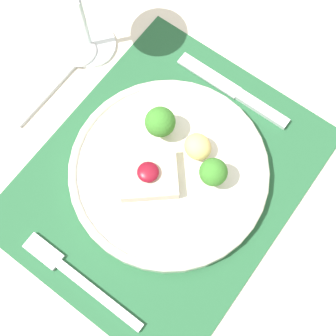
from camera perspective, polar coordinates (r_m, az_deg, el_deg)
The scene contains 7 objects.
ground_plane at distance 1.38m, azimuth -0.16°, elevation -10.62°, with size 8.00×8.00×0.00m, color brown.
dining_table at distance 0.73m, azimuth -0.29°, elevation -3.20°, with size 1.35×1.16×0.74m.
placemat at distance 0.65m, azimuth -0.32°, elevation -1.24°, with size 0.42×0.34×0.00m, color #235633.
dinner_plate at distance 0.64m, azimuth 0.05°, elevation -0.05°, with size 0.28×0.28×0.07m.
fork at distance 0.63m, azimuth -11.33°, elevation -12.75°, with size 0.02×0.19×0.01m.
knife at distance 0.70m, azimuth 8.75°, elevation 8.79°, with size 0.02×0.19×0.01m.
spoon at distance 0.74m, azimuth -11.32°, elevation 12.56°, with size 0.17×0.04×0.01m.
Camera 1 is at (-0.16, -0.12, 1.37)m, focal length 50.00 mm.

